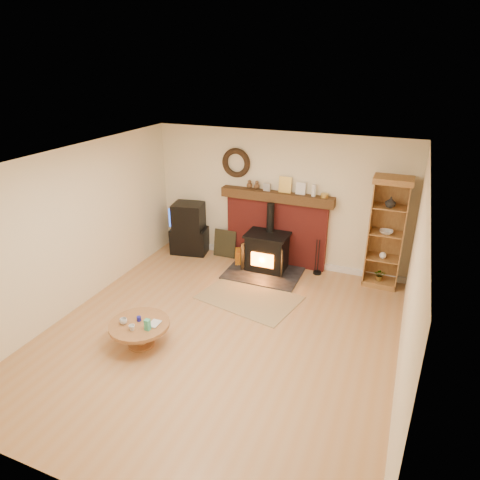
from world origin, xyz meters
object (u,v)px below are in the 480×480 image
at_px(coffee_table, 139,327).
at_px(wood_stove, 267,253).
at_px(curio_cabinet, 386,233).
at_px(tv_unit, 189,229).

bearing_deg(coffee_table, wood_stove, 72.94).
distance_m(wood_stove, curio_cabinet, 2.21).
distance_m(wood_stove, coffee_table, 3.05).
relative_size(wood_stove, tv_unit, 1.30).
distance_m(wood_stove, tv_unit, 1.79).
xyz_separation_m(wood_stove, tv_unit, (-1.77, 0.19, 0.15)).
bearing_deg(wood_stove, coffee_table, -107.06).
bearing_deg(curio_cabinet, tv_unit, -178.71).
bearing_deg(coffee_table, tv_unit, 105.82).
height_order(wood_stove, coffee_table, wood_stove).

